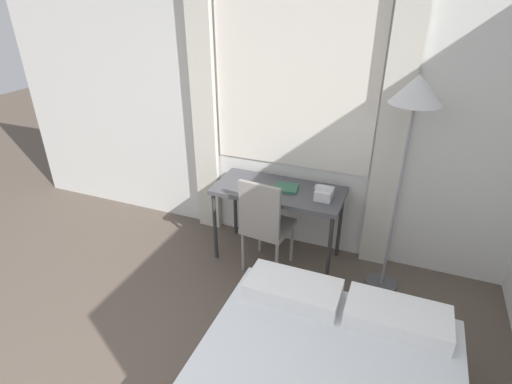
{
  "coord_description": "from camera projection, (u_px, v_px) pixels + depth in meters",
  "views": [
    {
      "loc": [
        1.34,
        -0.54,
        2.38
      ],
      "look_at": [
        0.29,
        2.11,
        0.9
      ],
      "focal_mm": 28.0,
      "sensor_mm": 36.0,
      "label": 1
    }
  ],
  "objects": [
    {
      "name": "telephone",
      "position": [
        324.0,
        193.0,
        3.41
      ],
      "size": [
        0.16,
        0.17,
        0.11
      ],
      "color": "silver",
      "rests_on": "desk"
    },
    {
      "name": "desk_chair",
      "position": [
        265.0,
        222.0,
        3.52
      ],
      "size": [
        0.44,
        0.44,
        0.94
      ],
      "rotation": [
        0.0,
        0.0,
        -0.1
      ],
      "color": "gray",
      "rests_on": "ground_plane"
    },
    {
      "name": "standing_lamp",
      "position": [
        414.0,
        110.0,
        2.82
      ],
      "size": [
        0.37,
        0.37,
        1.84
      ],
      "color": "#4C4C51",
      "rests_on": "ground_plane"
    },
    {
      "name": "wall_back_with_window",
      "position": [
        261.0,
        109.0,
        3.7
      ],
      "size": [
        5.72,
        0.13,
        2.7
      ],
      "color": "silver",
      "rests_on": "ground_plane"
    },
    {
      "name": "book",
      "position": [
        286.0,
        188.0,
        3.58
      ],
      "size": [
        0.23,
        0.21,
        0.02
      ],
      "rotation": [
        0.0,
        0.0,
        0.15
      ],
      "color": "#33664C",
      "rests_on": "desk"
    },
    {
      "name": "desk",
      "position": [
        278.0,
        195.0,
        3.62
      ],
      "size": [
        1.17,
        0.54,
        0.75
      ],
      "color": "#4C4C51",
      "rests_on": "ground_plane"
    }
  ]
}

